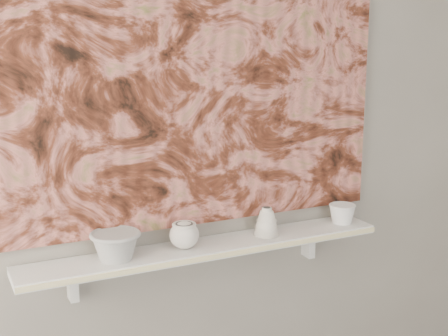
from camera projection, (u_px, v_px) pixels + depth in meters
wall_back at (196, 129)px, 2.30m from camera, size 3.60×0.00×3.60m
shelf at (208, 248)px, 2.31m from camera, size 1.40×0.18×0.03m
shelf_stripe at (218, 256)px, 2.23m from camera, size 1.40×0.01×0.02m
bracket_left at (73, 284)px, 2.18m from camera, size 0.03×0.06×0.12m
bracket_right at (308, 243)px, 2.59m from camera, size 0.03×0.06×0.12m
painting at (197, 77)px, 2.25m from camera, size 1.50×0.02×1.10m
house_motif at (302, 151)px, 2.50m from camera, size 0.09×0.00×0.08m
bowl_grey at (116, 245)px, 2.15m from camera, size 0.21×0.21×0.10m
cup_cream at (184, 235)px, 2.26m from camera, size 0.13×0.13×0.10m
bell_vessel at (267, 221)px, 2.40m from camera, size 0.12×0.12×0.11m
bowl_white at (342, 213)px, 2.56m from camera, size 0.12×0.12×0.08m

